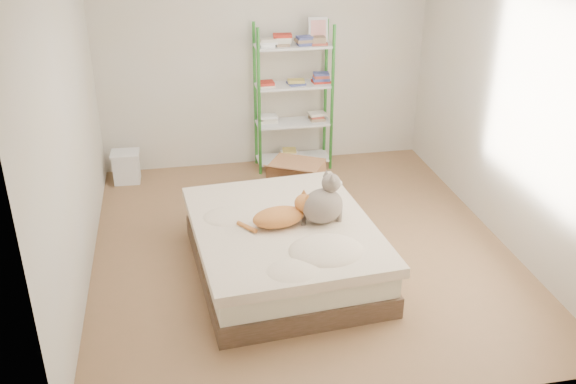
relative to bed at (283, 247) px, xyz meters
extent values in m
cube|color=olive|center=(0.24, 0.38, -0.24)|extent=(3.80, 4.20, 0.01)
cube|color=silver|center=(0.24, 2.48, 1.06)|extent=(3.80, 0.01, 2.60)
cube|color=silver|center=(0.24, -1.72, 1.06)|extent=(3.80, 0.01, 2.60)
cube|color=silver|center=(-1.66, 0.38, 1.06)|extent=(0.01, 4.20, 2.60)
cube|color=silver|center=(2.14, 0.38, 1.06)|extent=(0.01, 4.20, 2.60)
cube|color=brown|center=(0.00, 0.00, -0.15)|extent=(1.60, 1.93, 0.18)
cube|color=beige|center=(0.00, 0.00, 0.05)|extent=(1.55, 1.87, 0.20)
cube|color=#FDEBCD|center=(0.00, 0.00, 0.19)|extent=(1.63, 1.97, 0.09)
cylinder|color=#338B32|center=(0.12, 2.10, 0.61)|extent=(0.04, 0.04, 1.70)
cylinder|color=#338B32|center=(0.12, 2.42, 0.61)|extent=(0.04, 0.04, 1.70)
cylinder|color=#338B32|center=(0.96, 2.10, 0.61)|extent=(0.04, 0.04, 1.70)
cylinder|color=#338B32|center=(0.96, 2.42, 0.61)|extent=(0.04, 0.04, 1.70)
cube|color=silver|center=(0.54, 2.26, -0.14)|extent=(0.86, 0.34, 0.02)
cube|color=silver|center=(0.54, 2.26, 0.31)|extent=(0.86, 0.34, 0.02)
cube|color=silver|center=(0.54, 2.26, 0.76)|extent=(0.86, 0.34, 0.02)
cube|color=silver|center=(0.54, 2.26, 1.21)|extent=(0.86, 0.34, 0.02)
cube|color=#B32A1E|center=(0.54, 2.26, -0.08)|extent=(0.20, 0.16, 0.09)
cube|color=#B32A1E|center=(0.24, 2.26, 0.37)|extent=(0.20, 0.16, 0.09)
cube|color=#B32A1E|center=(0.84, 2.26, 0.37)|extent=(0.20, 0.16, 0.09)
cube|color=#B32A1E|center=(0.24, 2.26, 0.82)|extent=(0.20, 0.16, 0.09)
cube|color=#B32A1E|center=(0.54, 2.26, 0.82)|extent=(0.20, 0.16, 0.09)
cube|color=#B32A1E|center=(0.84, 2.26, 0.82)|extent=(0.20, 0.16, 0.09)
cube|color=#B32A1E|center=(0.24, 2.26, 1.27)|extent=(0.20, 0.16, 0.09)
cube|color=#B32A1E|center=(0.44, 2.26, 1.27)|extent=(0.20, 0.16, 0.09)
cube|color=#B32A1E|center=(0.64, 2.26, 1.27)|extent=(0.20, 0.16, 0.09)
cube|color=#B32A1E|center=(0.84, 2.26, 1.27)|extent=(0.20, 0.16, 0.09)
cube|color=silver|center=(0.83, 2.31, 1.37)|extent=(0.22, 0.06, 0.28)
cube|color=red|center=(0.83, 2.29, 1.37)|extent=(0.17, 0.04, 0.22)
cube|color=#9D6646|center=(0.42, 1.47, -0.05)|extent=(0.68, 0.64, 0.38)
cube|color=#3B1C7B|center=(0.53, 1.28, -0.06)|extent=(0.29, 0.17, 0.08)
cube|color=#9D6646|center=(0.42, 1.29, 0.14)|extent=(0.55, 0.41, 0.12)
cube|color=white|center=(-1.41, 2.17, -0.07)|extent=(0.29, 0.25, 0.33)
cube|color=white|center=(-1.41, 2.17, 0.11)|extent=(0.32, 0.29, 0.03)
camera|label=1|loc=(-0.86, -4.70, 2.86)|focal=40.00mm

